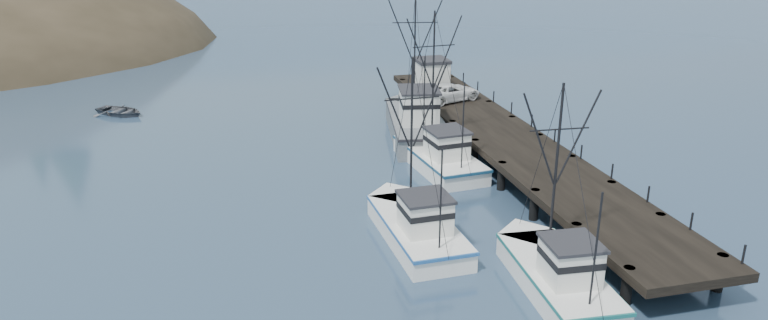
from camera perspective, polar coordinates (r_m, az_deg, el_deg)
ground at (r=34.81m, az=-0.59°, el=-10.96°), size 400.00×400.00×0.00m
pier at (r=52.26m, az=10.25°, el=1.58°), size 6.00×44.00×2.00m
trawler_near at (r=35.88m, az=14.06°, el=-9.10°), size 3.98×10.48×10.71m
trawler_mid at (r=39.79m, az=2.66°, el=-5.47°), size 4.01×10.82×10.79m
trawler_far at (r=51.10m, az=4.45°, el=0.39°), size 4.68×11.51×11.68m
work_vessel at (r=57.76m, az=2.65°, el=3.18°), size 6.33×14.44×12.19m
pier_shed at (r=65.92m, az=3.97°, el=7.24°), size 3.00×3.20×2.80m
pickup_truck at (r=61.49m, az=5.54°, el=5.66°), size 6.19×4.31×1.57m
motorboat at (r=68.85m, az=-21.10°, el=3.55°), size 6.04×5.80×1.02m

